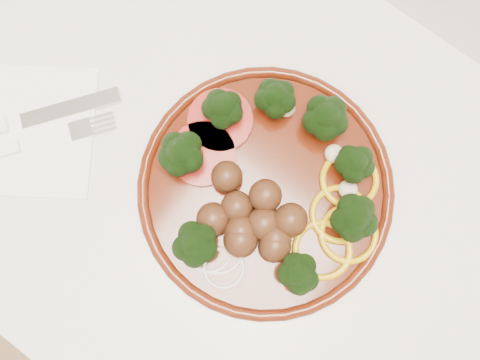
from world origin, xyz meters
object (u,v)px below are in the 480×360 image
Objects in this scene: plate at (268,189)px; fork at (4,151)px; knife at (2,126)px; napkin at (27,130)px.

fork is at bearing -151.65° from plate.
plate is 1.75× the size of fork.
plate is 0.33m from knife.
knife reaches higher than napkin.
plate is 1.55× the size of knife.
napkin is 0.83× the size of knife.
plate reaches higher than knife.
fork is (-0.28, -0.15, -0.01)m from plate.
napkin is 0.03m from knife.
knife is (-0.30, -0.13, -0.01)m from plate.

